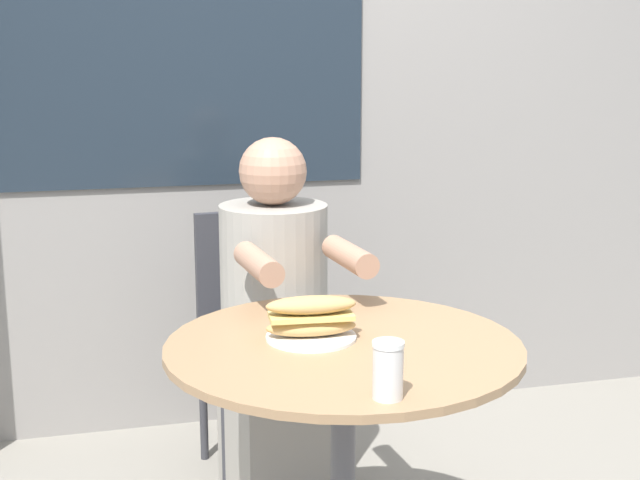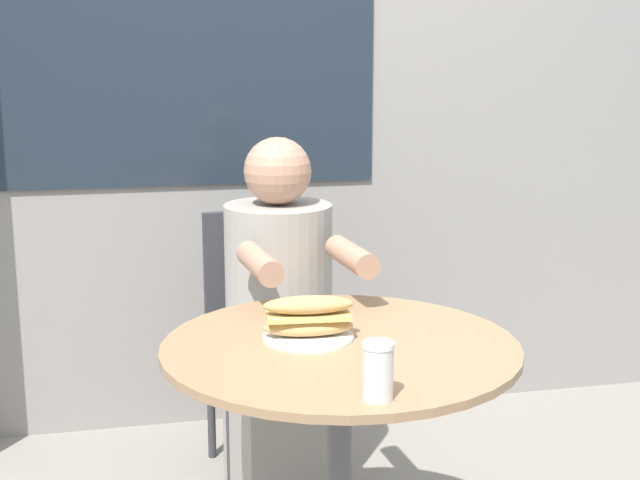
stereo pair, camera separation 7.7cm
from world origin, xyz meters
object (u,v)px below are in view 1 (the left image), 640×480
Objects in this scene: diner_chair at (254,317)px; seated_diner at (278,354)px; sandwich_on_plate at (311,320)px; drink_cup at (388,370)px; cafe_table at (343,419)px.

diner_chair is 0.35m from seated_diner.
sandwich_on_plate is (-0.02, -0.89, 0.26)m from diner_chair.
seated_diner is 0.98m from drink_cup.
seated_diner is 0.61m from sandwich_on_plate.
sandwich_on_plate is at bearing 98.17° from drink_cup.
seated_diner is (0.01, -0.35, -0.02)m from diner_chair.
diner_chair is 7.47× the size of drink_cup.
seated_diner is at bearing 86.62° from sandwich_on_plate.
cafe_table is 7.18× the size of drink_cup.
cafe_table is at bearing 88.51° from drink_cup.
cafe_table is 0.25m from sandwich_on_plate.
seated_diner is 5.23× the size of sandwich_on_plate.
diner_chair reaches higher than drink_cup.
seated_diner is at bearing 93.20° from cafe_table.
cafe_table is 0.73× the size of seated_diner.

